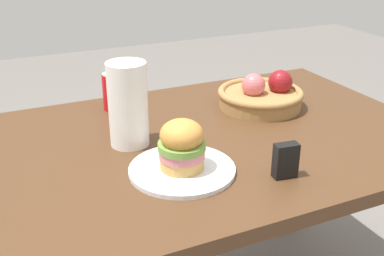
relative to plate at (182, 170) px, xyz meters
name	(u,v)px	position (x,y,z in m)	size (l,w,h in m)	color
dining_table	(201,167)	(0.14, 0.17, -0.11)	(1.40, 0.90, 0.75)	#4C301C
plate	(182,170)	(0.00, 0.00, 0.00)	(0.27, 0.27, 0.01)	white
sandwich	(182,145)	(0.00, 0.00, 0.07)	(0.12, 0.12, 0.13)	tan
soda_can	(113,91)	(-0.04, 0.49, 0.06)	(0.07, 0.07, 0.13)	red
fruit_basket	(261,95)	(0.43, 0.31, 0.03)	(0.29, 0.29, 0.12)	#9E7542
paper_towel_roll	(128,105)	(-0.07, 0.21, 0.11)	(0.11, 0.11, 0.24)	white
napkin_holder	(286,161)	(0.22, -0.13, 0.04)	(0.06, 0.03, 0.09)	black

